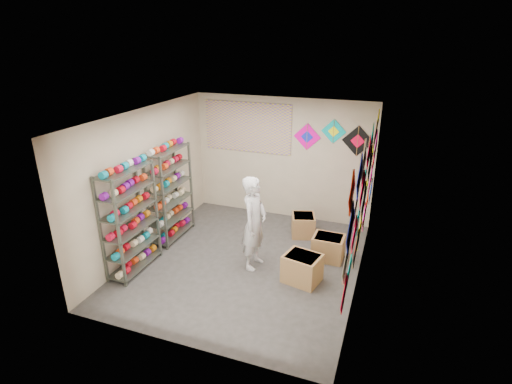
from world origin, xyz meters
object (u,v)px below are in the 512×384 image
at_px(carton_a, 302,268).
at_px(carton_b, 328,248).
at_px(shopkeeper, 254,223).
at_px(carton_c, 303,225).
at_px(shelf_rack_front, 130,220).
at_px(shelf_rack_back, 170,194).

xyz_separation_m(carton_a, carton_b, (0.28, 0.88, -0.02)).
relative_size(shopkeeper, carton_c, 3.35).
height_order(carton_a, carton_b, carton_a).
distance_m(shopkeeper, carton_c, 1.68).
xyz_separation_m(carton_a, carton_c, (-0.38, 1.64, -0.02)).
xyz_separation_m(shopkeeper, carton_b, (1.21, 0.69, -0.62)).
xyz_separation_m(shelf_rack_front, carton_b, (3.18, 1.51, -0.72)).
xyz_separation_m(shopkeeper, carton_c, (0.55, 1.46, -0.63)).
bearing_deg(carton_b, shelf_rack_back, -175.19).
relative_size(shelf_rack_back, carton_b, 3.39).
bearing_deg(shopkeeper, carton_a, -97.32).
bearing_deg(shelf_rack_back, shopkeeper, -13.76).
relative_size(shelf_rack_front, carton_a, 3.24).
distance_m(carton_a, carton_b, 0.92).
bearing_deg(shopkeeper, carton_c, -16.70).
bearing_deg(carton_b, shelf_rack_front, -153.55).
xyz_separation_m(shelf_rack_back, shopkeeper, (1.97, -0.48, -0.10)).
distance_m(shelf_rack_front, carton_a, 3.05).
height_order(carton_a, carton_c, carton_a).
bearing_deg(carton_c, carton_b, -66.19).
bearing_deg(shopkeeper, shelf_rack_front, 116.56).
relative_size(shelf_rack_front, carton_b, 3.39).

